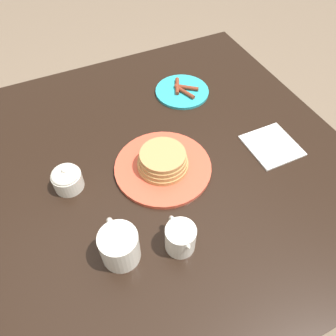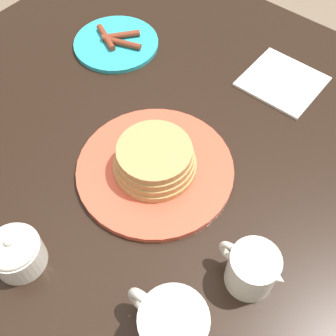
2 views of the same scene
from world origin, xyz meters
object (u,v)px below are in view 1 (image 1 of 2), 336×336
creamer_pitcher (181,238)px  coffee_mug (119,245)px  side_plate_bacon (182,91)px  sugar_bowl (67,178)px  pancake_plate (163,164)px  napkin (272,146)px

creamer_pitcher → coffee_mug: bearing=73.7°
side_plate_bacon → sugar_bowl: sugar_bowl is taller
pancake_plate → sugar_bowl: sugar_bowl is taller
side_plate_bacon → creamer_pitcher: 0.60m
napkin → sugar_bowl: bearing=79.3°
sugar_bowl → napkin: (-0.11, -0.61, -0.03)m
coffee_mug → napkin: bearing=-75.7°
side_plate_bacon → napkin: bearing=-159.3°
pancake_plate → napkin: 0.35m
coffee_mug → sugar_bowl: coffee_mug is taller
napkin → pancake_plate: bearing=79.8°
creamer_pitcher → sugar_bowl: (0.30, 0.20, -0.01)m
creamer_pitcher → napkin: 0.45m
creamer_pitcher → napkin: size_ratio=0.71×
sugar_bowl → pancake_plate: bearing=-101.3°
pancake_plate → creamer_pitcher: 0.25m
coffee_mug → napkin: coffee_mug is taller
pancake_plate → creamer_pitcher: (-0.24, 0.06, 0.02)m
pancake_plate → napkin: size_ratio=1.84×
pancake_plate → sugar_bowl: 0.27m
side_plate_bacon → sugar_bowl: size_ratio=2.34×
pancake_plate → coffee_mug: coffee_mug is taller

